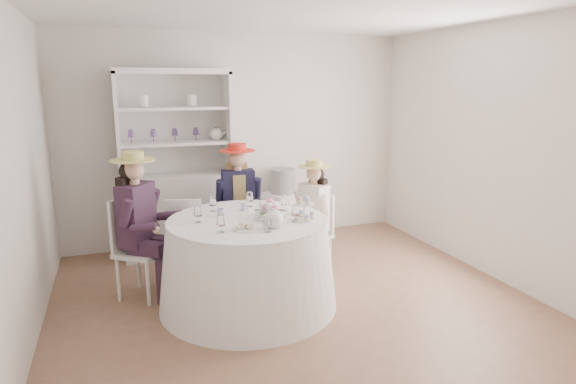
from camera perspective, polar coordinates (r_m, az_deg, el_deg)
name	(u,v)px	position (r m, az deg, el deg)	size (l,w,h in m)	color
ground	(291,297)	(4.87, 0.41, -12.39)	(4.50, 4.50, 0.00)	brown
ceiling	(292,8)	(4.44, 0.47, 20.93)	(4.50, 4.50, 0.00)	white
wall_back	(239,139)	(6.36, -5.85, 6.24)	(4.50, 4.50, 0.00)	silver
wall_front	(418,219)	(2.72, 15.20, -3.13)	(4.50, 4.50, 0.00)	silver
wall_left	(18,179)	(4.26, -29.32, 1.37)	(4.50, 4.50, 0.00)	silver
wall_right	(487,151)	(5.64, 22.49, 4.49)	(4.50, 4.50, 0.00)	silver
tea_table	(248,262)	(4.59, -4.76, -8.31)	(1.67, 1.67, 0.85)	white
hutch	(178,190)	(6.01, -12.94, 0.21)	(1.46, 0.86, 2.23)	silver
side_table	(283,216)	(6.47, -0.62, -2.89)	(0.41, 0.41, 0.64)	silver
hatbox	(283,181)	(6.35, -0.63, 1.32)	(0.33, 0.33, 0.33)	black
guest_left	(139,217)	(4.82, -17.22, -2.86)	(0.62, 0.60, 1.45)	silver
guest_mid	(239,197)	(5.50, -5.88, -0.64)	(0.52, 0.54, 1.41)	silver
guest_right	(312,209)	(5.30, 2.89, -2.08)	(0.53, 0.48, 1.26)	silver
spare_chair	(186,237)	(5.17, -12.00, -5.23)	(0.47, 0.47, 0.92)	silver
teacup_a	(221,213)	(4.58, -7.99, -2.46)	(0.08, 0.08, 0.06)	white
teacup_b	(244,207)	(4.75, -5.28, -1.82)	(0.06, 0.06, 0.06)	white
teacup_c	(267,209)	(4.65, -2.54, -2.02)	(0.09, 0.09, 0.07)	white
flower_bowl	(268,216)	(4.43, -2.35, -2.88)	(0.23, 0.23, 0.06)	white
flower_arrangement	(269,207)	(4.50, -2.26, -1.76)	(0.20, 0.19, 0.07)	pink
table_teapot	(274,219)	(4.16, -1.67, -3.24)	(0.24, 0.17, 0.18)	white
sandwich_plate	(245,228)	(4.15, -5.06, -4.23)	(0.23, 0.23, 0.05)	white
cupcake_stand	(304,212)	(4.39, 1.95, -2.34)	(0.23, 0.23, 0.21)	white
stemware_set	(247,211)	(4.44, -4.88, -2.26)	(0.95, 0.95, 0.15)	white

